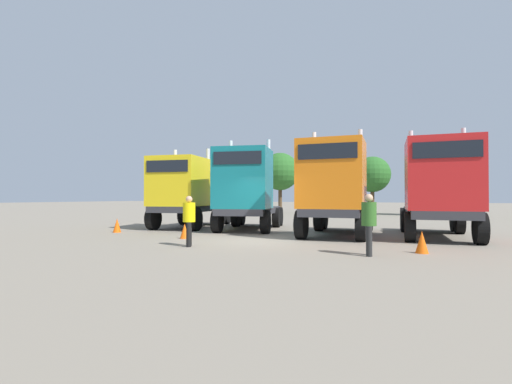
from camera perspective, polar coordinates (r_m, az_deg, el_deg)
ground at (r=13.95m, az=0.09°, el=-7.38°), size 200.00×200.00×0.00m
semi_truck_yellow at (r=19.43m, az=-10.90°, el=0.13°), size 3.53×6.18×4.16m
semi_truck_teal at (r=17.57m, az=-1.52°, el=0.44°), size 3.81×6.23×4.40m
semi_truck_orange at (r=15.23m, az=11.91°, el=0.57°), size 3.01×6.19×4.36m
semi_truck_red at (r=15.70m, az=26.22°, el=0.57°), size 3.09×6.47×4.30m
visitor_in_hivis at (r=12.35m, az=-10.19°, el=-3.82°), size 0.55×0.55×1.64m
visitor_with_camera at (r=10.70m, az=16.87°, el=-4.11°), size 0.46×0.46×1.69m
traffic_cone_near at (r=11.74m, az=24.00°, el=-7.02°), size 0.36×0.36×0.63m
traffic_cone_mid at (r=14.75m, az=-10.85°, el=-5.89°), size 0.36×0.36×0.57m
traffic_cone_far at (r=18.09m, az=-20.45°, el=-4.80°), size 0.36×0.36×0.63m
oak_far_left at (r=36.58m, az=3.71°, el=3.10°), size 3.67×3.67×5.92m
oak_far_centre at (r=36.55m, az=17.34°, el=2.56°), size 3.34×3.34×5.39m
oak_far_right at (r=35.76m, az=25.39°, el=3.35°), size 3.41×3.41×5.85m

